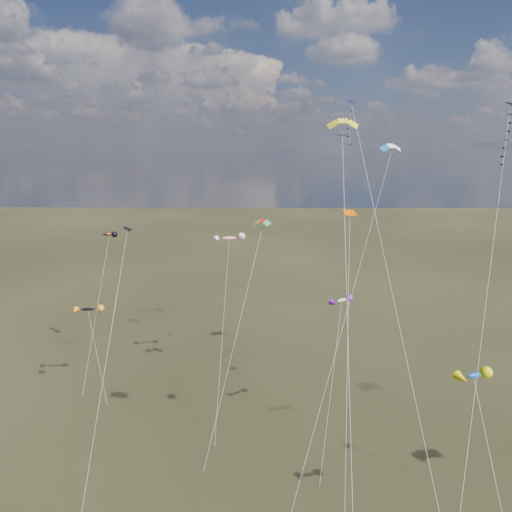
{
  "coord_description": "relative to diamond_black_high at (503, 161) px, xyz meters",
  "views": [
    {
      "loc": [
        0.46,
        -28.95,
        30.36
      ],
      "look_at": [
        0.0,
        18.0,
        19.0
      ],
      "focal_mm": 32.0,
      "sensor_mm": 36.0,
      "label": 1
    }
  ],
  "objects": [
    {
      "name": "novelty_white_purple",
      "position": [
        -12.3,
        4.55,
        -14.18
      ],
      "size": [
        4.18,
        9.9,
        15.41
      ],
      "color": "silver",
      "rests_on": "ground"
    },
    {
      "name": "novelty_orange_black",
      "position": [
        -41.77,
        22.64,
        -10.87
      ],
      "size": [
        2.74,
        13.22,
        18.84
      ],
      "color": "#F25810",
      "rests_on": "ground"
    },
    {
      "name": "novelty_blue_yellow",
      "position": [
        -5.26,
        -9.86,
        -14.8
      ],
      "size": [
        2.5,
        12.91,
        14.86
      ],
      "color": "#0D48B0",
      "rests_on": "ground"
    },
    {
      "name": "diamond_black_mid",
      "position": [
        -34.61,
        1.63,
        -13.79
      ],
      "size": [
        1.73,
        15.1,
        22.28
      ],
      "color": "black",
      "rests_on": "ground"
    },
    {
      "name": "diamond_black_high",
      "position": [
        0.0,
        0.0,
        0.0
      ],
      "size": [
        11.62,
        21.93,
        34.04
      ],
      "color": "black",
      "rests_on": "ground"
    },
    {
      "name": "parafoil_tricolor",
      "position": [
        -20.45,
        13.57,
        -7.56
      ],
      "size": [
        6.79,
        16.98,
        22.23
      ],
      "color": "yellow",
      "rests_on": "ground"
    },
    {
      "name": "diamond_orange_center",
      "position": [
        -13.55,
        -4.95,
        -10.61
      ],
      "size": [
        2.48,
        14.4,
        25.08
      ],
      "color": "#F15500",
      "rests_on": "ground"
    },
    {
      "name": "novelty_redwhite_stripe",
      "position": [
        -24.63,
        17.5,
        -10.3
      ],
      "size": [
        3.75,
        17.09,
        19.43
      ],
      "color": "red",
      "rests_on": "ground"
    },
    {
      "name": "diamond_navy_tall",
      "position": [
        -11.58,
        4.2,
        0.51
      ],
      "size": [
        4.23,
        28.04,
        34.71
      ],
      "color": "#151252",
      "rests_on": "ground"
    },
    {
      "name": "novelty_black_orange",
      "position": [
        -42.16,
        13.86,
        -18.63
      ],
      "size": [
        5.15,
        5.81,
        10.99
      ],
      "color": "black",
      "rests_on": "ground"
    },
    {
      "name": "parafoil_yellow",
      "position": [
        -14.57,
        -4.82,
        2.83
      ],
      "size": [
        2.37,
        18.89,
        32.72
      ],
      "color": "yellow",
      "rests_on": "ground"
    },
    {
      "name": "parafoil_blue_white",
      "position": [
        -5.35,
        15.36,
        1.09
      ],
      "size": [
        14.2,
        24.0,
        31.01
      ],
      "color": "#277BCD",
      "rests_on": "ground"
    }
  ]
}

